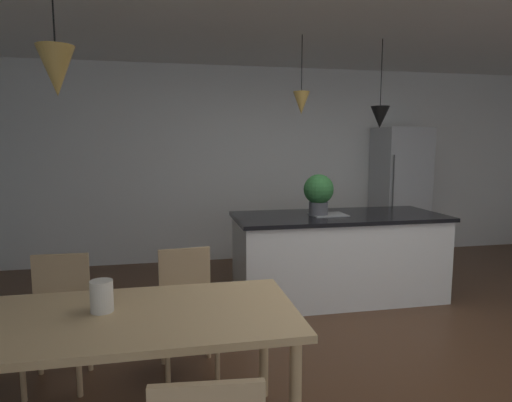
{
  "coord_description": "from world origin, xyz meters",
  "views": [
    {
      "loc": [
        -1.62,
        -2.86,
        1.63
      ],
      "look_at": [
        -0.92,
        0.57,
        1.18
      ],
      "focal_mm": 30.63,
      "sensor_mm": 36.0,
      "label": 1
    }
  ],
  "objects_px": {
    "chair_far_left": "(58,315)",
    "potted_plant_on_island": "(319,192)",
    "dining_table": "(109,329)",
    "kitchen_island": "(338,255)",
    "vase_on_dining_table": "(102,296)",
    "refrigerator": "(399,193)",
    "chair_far_right": "(188,306)"
  },
  "relations": [
    {
      "from": "chair_far_right",
      "to": "vase_on_dining_table",
      "type": "height_order",
      "value": "vase_on_dining_table"
    },
    {
      "from": "chair_far_left",
      "to": "refrigerator",
      "type": "distance_m",
      "value": 4.86
    },
    {
      "from": "kitchen_island",
      "to": "refrigerator",
      "type": "distance_m",
      "value": 2.16
    },
    {
      "from": "chair_far_right",
      "to": "kitchen_island",
      "type": "distance_m",
      "value": 2.03
    },
    {
      "from": "dining_table",
      "to": "kitchen_island",
      "type": "distance_m",
      "value": 2.89
    },
    {
      "from": "chair_far_right",
      "to": "kitchen_island",
      "type": "xyz_separation_m",
      "value": [
        1.64,
        1.2,
        -0.01
      ]
    },
    {
      "from": "dining_table",
      "to": "chair_far_left",
      "type": "height_order",
      "value": "chair_far_left"
    },
    {
      "from": "chair_far_right",
      "to": "vase_on_dining_table",
      "type": "xyz_separation_m",
      "value": [
        -0.47,
        -0.74,
        0.37
      ]
    },
    {
      "from": "chair_far_right",
      "to": "kitchen_island",
      "type": "height_order",
      "value": "kitchen_island"
    },
    {
      "from": "kitchen_island",
      "to": "refrigerator",
      "type": "relative_size",
      "value": 1.17
    },
    {
      "from": "dining_table",
      "to": "potted_plant_on_island",
      "type": "relative_size",
      "value": 4.57
    },
    {
      "from": "dining_table",
      "to": "chair_far_left",
      "type": "xyz_separation_m",
      "value": [
        -0.44,
        0.81,
        -0.21
      ]
    },
    {
      "from": "chair_far_left",
      "to": "refrigerator",
      "type": "bearing_deg",
      "value": 33.4
    },
    {
      "from": "dining_table",
      "to": "vase_on_dining_table",
      "type": "height_order",
      "value": "vase_on_dining_table"
    },
    {
      "from": "dining_table",
      "to": "kitchen_island",
      "type": "height_order",
      "value": "kitchen_island"
    },
    {
      "from": "potted_plant_on_island",
      "to": "vase_on_dining_table",
      "type": "relative_size",
      "value": 2.56
    },
    {
      "from": "chair_far_left",
      "to": "kitchen_island",
      "type": "relative_size",
      "value": 0.4
    },
    {
      "from": "dining_table",
      "to": "chair_far_left",
      "type": "distance_m",
      "value": 0.94
    },
    {
      "from": "potted_plant_on_island",
      "to": "kitchen_island",
      "type": "bearing_deg",
      "value": -0.0
    },
    {
      "from": "chair_far_right",
      "to": "vase_on_dining_table",
      "type": "relative_size",
      "value": 5.19
    },
    {
      "from": "chair_far_right",
      "to": "refrigerator",
      "type": "relative_size",
      "value": 0.47
    },
    {
      "from": "kitchen_island",
      "to": "potted_plant_on_island",
      "type": "distance_m",
      "value": 0.72
    },
    {
      "from": "dining_table",
      "to": "vase_on_dining_table",
      "type": "bearing_deg",
      "value": 118.04
    },
    {
      "from": "kitchen_island",
      "to": "chair_far_right",
      "type": "bearing_deg",
      "value": -143.8
    },
    {
      "from": "kitchen_island",
      "to": "refrigerator",
      "type": "height_order",
      "value": "refrigerator"
    },
    {
      "from": "kitchen_island",
      "to": "potted_plant_on_island",
      "type": "height_order",
      "value": "potted_plant_on_island"
    },
    {
      "from": "chair_far_left",
      "to": "potted_plant_on_island",
      "type": "relative_size",
      "value": 2.03
    },
    {
      "from": "chair_far_left",
      "to": "potted_plant_on_island",
      "type": "bearing_deg",
      "value": 27.67
    },
    {
      "from": "chair_far_right",
      "to": "potted_plant_on_island",
      "type": "relative_size",
      "value": 2.03
    },
    {
      "from": "dining_table",
      "to": "chair_far_left",
      "type": "bearing_deg",
      "value": 118.61
    },
    {
      "from": "refrigerator",
      "to": "chair_far_left",
      "type": "bearing_deg",
      "value": -146.6
    },
    {
      "from": "chair_far_right",
      "to": "refrigerator",
      "type": "xyz_separation_m",
      "value": [
        3.16,
        2.66,
        0.46
      ]
    }
  ]
}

